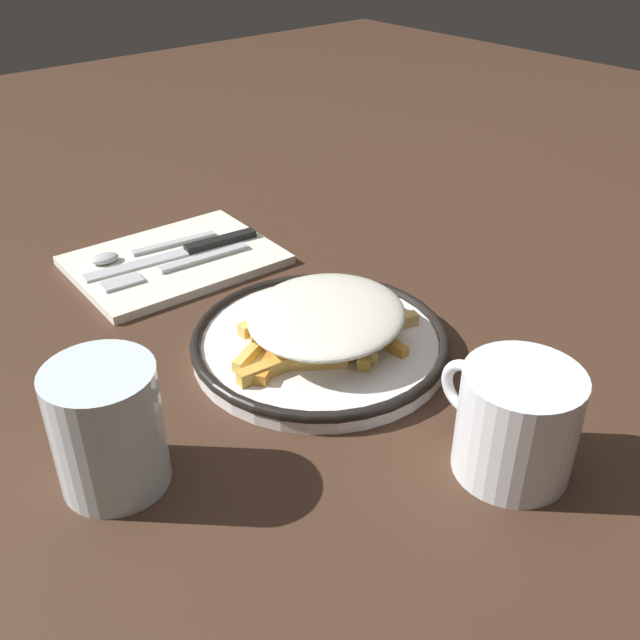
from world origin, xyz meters
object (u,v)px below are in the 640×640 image
object	(u,v)px
plate	(320,342)
fries_heap	(324,320)
fork	(177,266)
water_glass	(108,428)
coffee_mug	(515,422)
knife	(189,250)
napkin	(175,260)
spoon	(133,252)

from	to	relation	value
plate	fries_heap	bearing A→B (deg)	173.74
fries_heap	fork	world-z (taller)	fries_heap
fries_heap	water_glass	distance (m)	0.23
fries_heap	water_glass	size ratio (longest dim) A/B	2.06
coffee_mug	fries_heap	bearing A→B (deg)	2.21
fork	coffee_mug	world-z (taller)	coffee_mug
knife	water_glass	size ratio (longest dim) A/B	2.11
plate	water_glass	size ratio (longest dim) A/B	2.44
plate	fork	xyz separation A→B (m)	(0.22, 0.02, 0.00)
fries_heap	coffee_mug	world-z (taller)	coffee_mug
napkin	coffee_mug	bearing A→B (deg)	-177.78
knife	spoon	xyz separation A→B (m)	(0.04, 0.05, 0.00)
spoon	plate	bearing A→B (deg)	-170.86
napkin	coffee_mug	distance (m)	0.46
napkin	water_glass	bearing A→B (deg)	142.03
plate	napkin	bearing A→B (deg)	2.43
fork	water_glass	size ratio (longest dim) A/B	1.77
fork	spoon	size ratio (longest dim) A/B	1.16
spoon	napkin	bearing A→B (deg)	-133.76
napkin	spoon	bearing A→B (deg)	46.24
napkin	coffee_mug	size ratio (longest dim) A/B	1.93
knife	spoon	distance (m)	0.06
plate	napkin	world-z (taller)	plate
coffee_mug	plate	bearing A→B (deg)	1.97
fork	spoon	bearing A→B (deg)	20.50
knife	water_glass	world-z (taller)	water_glass
water_glass	coffee_mug	size ratio (longest dim) A/B	0.86
plate	water_glass	world-z (taller)	water_glass
napkin	spoon	size ratio (longest dim) A/B	1.47
water_glass	coffee_mug	bearing A→B (deg)	-128.04
coffee_mug	napkin	bearing A→B (deg)	2.22
spoon	water_glass	distance (m)	0.36
fries_heap	water_glass	bearing A→B (deg)	95.98
plate	fork	distance (m)	0.22
plate	water_glass	distance (m)	0.23
spoon	fries_heap	bearing A→B (deg)	-171.17
fork	knife	bearing A→B (deg)	-51.81
water_glass	plate	bearing A→B (deg)	-82.56
knife	fries_heap	bearing A→B (deg)	177.95
fries_heap	napkin	bearing A→B (deg)	2.22
napkin	spoon	distance (m)	0.05
napkin	knife	size ratio (longest dim) A/B	1.07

